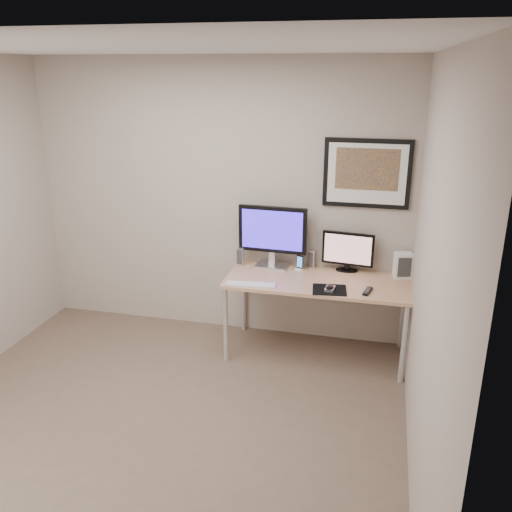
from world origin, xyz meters
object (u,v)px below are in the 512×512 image
(phone_dock, at_px, (300,263))
(keyboard, at_px, (251,284))
(speaker_left, at_px, (241,256))
(framed_art, at_px, (367,173))
(speaker_right, at_px, (312,259))
(monitor_large, at_px, (272,234))
(monitor_tv, at_px, (348,251))
(fan_unit, at_px, (403,265))
(desk, at_px, (318,286))

(phone_dock, relative_size, keyboard, 0.33)
(speaker_left, distance_m, phone_dock, 0.56)
(framed_art, relative_size, speaker_left, 4.51)
(speaker_right, relative_size, phone_dock, 1.17)
(monitor_large, height_order, speaker_left, monitor_large)
(monitor_tv, xyz_separation_m, fan_unit, (0.49, -0.04, -0.08))
(framed_art, relative_size, fan_unit, 3.34)
(framed_art, bearing_deg, keyboard, -146.11)
(desk, height_order, monitor_large, monitor_large)
(framed_art, relative_size, monitor_large, 1.18)
(speaker_left, bearing_deg, monitor_tv, 12.14)
(speaker_left, relative_size, keyboard, 0.38)
(fan_unit, bearing_deg, keyboard, -174.17)
(speaker_left, bearing_deg, framed_art, 15.17)
(monitor_tv, xyz_separation_m, phone_dock, (-0.42, -0.07, -0.12))
(monitor_large, bearing_deg, desk, -23.12)
(monitor_large, bearing_deg, speaker_right, 13.47)
(desk, distance_m, keyboard, 0.61)
(keyboard, distance_m, fan_unit, 1.36)
(speaker_left, bearing_deg, monitor_large, 10.22)
(speaker_left, height_order, keyboard, speaker_left)
(speaker_right, bearing_deg, monitor_tv, 12.05)
(desk, relative_size, fan_unit, 7.12)
(monitor_tv, relative_size, keyboard, 1.07)
(speaker_right, height_order, fan_unit, fan_unit)
(monitor_large, height_order, monitor_tv, monitor_large)
(monitor_large, distance_m, speaker_left, 0.38)
(desk, bearing_deg, fan_unit, 17.81)
(desk, bearing_deg, speaker_right, 108.49)
(monitor_large, distance_m, speaker_right, 0.44)
(monitor_large, distance_m, phone_dock, 0.36)
(monitor_tv, xyz_separation_m, keyboard, (-0.77, -0.53, -0.19))
(speaker_left, bearing_deg, speaker_right, 15.63)
(speaker_right, distance_m, phone_dock, 0.13)
(monitor_tv, bearing_deg, speaker_right, -177.21)
(monitor_tv, distance_m, speaker_left, 0.99)
(framed_art, distance_m, phone_dock, 0.99)
(framed_art, relative_size, keyboard, 1.71)
(monitor_large, distance_m, keyboard, 0.58)
(desk, xyz_separation_m, keyboard, (-0.54, -0.27, 0.07))
(monitor_large, bearing_deg, keyboard, -97.58)
(keyboard, bearing_deg, speaker_left, 108.99)
(speaker_right, relative_size, fan_unit, 0.74)
(desk, distance_m, fan_unit, 0.77)
(framed_art, xyz_separation_m, fan_unit, (0.37, -0.10, -0.78))
(phone_dock, bearing_deg, fan_unit, 23.15)
(framed_art, distance_m, monitor_large, 1.00)
(monitor_tv, distance_m, fan_unit, 0.50)
(monitor_tv, bearing_deg, monitor_large, -169.26)
(desk, relative_size, speaker_right, 9.58)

